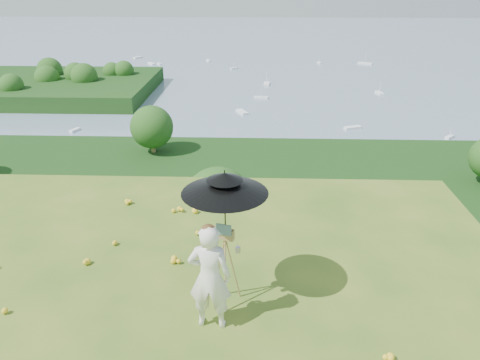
# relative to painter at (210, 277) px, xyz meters

# --- Properties ---
(forest_slope) EXTENTS (140.00, 56.00, 22.00)m
(forest_slope) POSITION_rel_painter_xyz_m (-1.28, 33.84, -29.91)
(forest_slope) COLOR #0E3610
(forest_slope) RESTS_ON bay_water
(shoreline_tier) EXTENTS (170.00, 28.00, 8.00)m
(shoreline_tier) POSITION_rel_painter_xyz_m (-1.28, 73.84, -36.91)
(shoreline_tier) COLOR #686153
(shoreline_tier) RESTS_ON bay_water
(bay_water) EXTENTS (700.00, 700.00, 0.00)m
(bay_water) POSITION_rel_painter_xyz_m (-1.28, 238.84, -34.91)
(bay_water) COLOR slate
(bay_water) RESTS_ON ground
(peninsula) EXTENTS (90.00, 60.00, 12.00)m
(peninsula) POSITION_rel_painter_xyz_m (-76.28, 153.84, -29.91)
(peninsula) COLOR #0E3610
(peninsula) RESTS_ON bay_water
(slope_trees) EXTENTS (110.00, 50.00, 6.00)m
(slope_trees) POSITION_rel_painter_xyz_m (-1.28, 33.84, -15.91)
(slope_trees) COLOR #1A4F17
(slope_trees) RESTS_ON forest_slope
(harbor_town) EXTENTS (110.00, 22.00, 5.00)m
(harbor_town) POSITION_rel_painter_xyz_m (-1.28, 73.84, -30.41)
(harbor_town) COLOR silver
(harbor_town) RESTS_ON shoreline_tier
(moored_boats) EXTENTS (140.00, 140.00, 0.70)m
(moored_boats) POSITION_rel_painter_xyz_m (-13.78, 159.84, -34.56)
(moored_boats) COLOR white
(moored_boats) RESTS_ON bay_water
(painter) EXTENTS (0.68, 0.47, 1.81)m
(painter) POSITION_rel_painter_xyz_m (0.00, 0.00, 0.00)
(painter) COLOR white
(painter) RESTS_ON ground
(field_easel) EXTENTS (0.72, 0.72, 1.54)m
(field_easel) POSITION_rel_painter_xyz_m (0.20, 0.58, -0.14)
(field_easel) COLOR #9F8142
(field_easel) RESTS_ON ground
(sun_umbrella) EXTENTS (1.38, 1.38, 1.16)m
(sun_umbrella) POSITION_rel_painter_xyz_m (0.21, 0.61, 0.94)
(sun_umbrella) COLOR black
(sun_umbrella) RESTS_ON field_easel
(painter_cap) EXTENTS (0.27, 0.30, 0.10)m
(painter_cap) POSITION_rel_painter_xyz_m (0.00, 0.00, 0.85)
(painter_cap) COLOR #D57587
(painter_cap) RESTS_ON painter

